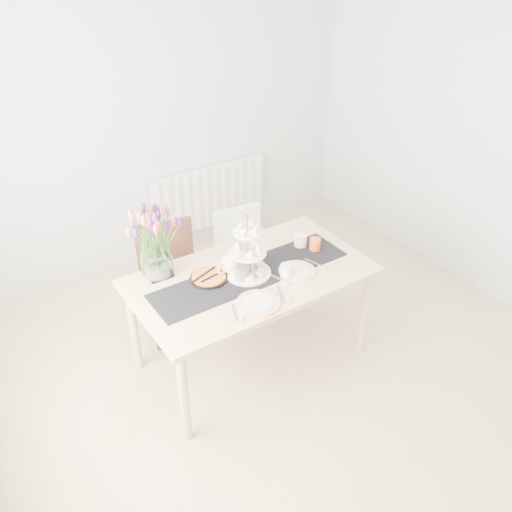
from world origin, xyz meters
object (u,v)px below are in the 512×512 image
dining_table (251,284)px  tart_tin (209,278)px  cream_jug (301,241)px  cake_stand (248,258)px  radiator (210,196)px  teapot (231,264)px  chair_white (243,251)px  tulip_vase (153,233)px  mug_white (286,271)px  plate_left (258,303)px  mug_orange (315,245)px  chair_brown (170,271)px  mug_grey (243,274)px  plate_right (297,271)px

dining_table → tart_tin: tart_tin is taller
cream_jug → dining_table: bearing=177.3°
dining_table → cake_stand: cake_stand is taller
radiator → cream_jug: cream_jug is taller
teapot → tart_tin: size_ratio=0.92×
dining_table → chair_white: 0.77m
tulip_vase → mug_white: (0.70, -0.49, -0.28)m
tulip_vase → plate_left: 0.81m
tulip_vase → mug_orange: bearing=-17.5°
teapot → cream_jug: teapot is taller
cream_jug → teapot: bearing=166.8°
chair_brown → teapot: (0.20, -0.58, 0.31)m
radiator → mug_grey: size_ratio=10.85×
tulip_vase → cream_jug: 1.08m
chair_white → plate_left: 1.11m
tart_tin → mug_white: size_ratio=2.65×
radiator → mug_white: bearing=-103.9°
cake_stand → mug_white: bearing=-39.8°
cream_jug → mug_white: 0.41m
chair_brown → cake_stand: cake_stand is taller
mug_white → mug_orange: mug_white is taller
chair_brown → plate_left: size_ratio=3.18×
chair_white → plate_left: chair_white is taller
tulip_vase → cake_stand: (0.50, -0.33, -0.20)m
cake_stand → plate_left: cake_stand is taller
radiator → tulip_vase: bearing=-130.3°
dining_table → tart_tin: bearing=158.9°
chair_brown → mug_grey: chair_brown is taller
cake_stand → cream_jug: cake_stand is taller
cake_stand → mug_grey: 0.11m
radiator → mug_grey: mug_grey is taller
radiator → mug_grey: (-0.73, -1.74, 0.36)m
chair_white → cake_stand: cake_stand is taller
dining_table → cake_stand: size_ratio=3.54×
chair_white → tart_tin: chair_white is taller
dining_table → cake_stand: 0.21m
dining_table → plate_left: bearing=-115.6°
mug_orange → cream_jug: bearing=80.2°
mug_grey → mug_white: bearing=-39.7°
radiator → dining_table: bearing=-110.5°
tulip_vase → cake_stand: tulip_vase is taller
cake_stand → cream_jug: (0.51, 0.10, -0.08)m
dining_table → teapot: teapot is taller
mug_grey → radiator: bearing=51.9°
tart_tin → radiator: bearing=60.6°
cake_stand → dining_table: bearing=-26.2°
tulip_vase → mug_grey: (0.43, -0.37, -0.27)m
mug_white → plate_right: (0.10, 0.01, -0.04)m
tart_tin → mug_white: (0.44, -0.26, 0.03)m
tart_tin → mug_orange: mug_orange is taller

